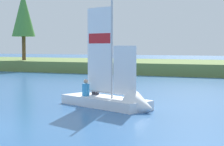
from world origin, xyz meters
name	(u,v)px	position (x,y,z in m)	size (l,w,h in m)	color
shore_bank	(176,67)	(0.00, 31.13, 0.55)	(80.00, 12.19, 1.10)	olive
shoreline_tree_midleft	(23,14)	(-16.32, 27.74, 6.15)	(2.54, 2.54, 7.58)	brown
sailboat	(118,101)	(3.56, 6.47, 0.35)	(5.14, 3.24, 5.49)	white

